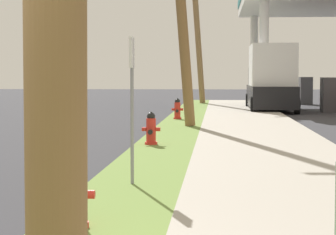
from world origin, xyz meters
The scene contains 6 objects.
fire_hydrant_nearest centered at (0.44, 2.93, 0.45)m, with size 0.42×0.38×0.74m.
fire_hydrant_second centered at (0.40, 11.49, 0.45)m, with size 0.42×0.38×0.74m.
fire_hydrant_third centered at (0.46, 20.67, 0.45)m, with size 0.42×0.37×0.74m.
utility_pole_background centered at (0.69, 34.63, 5.26)m, with size 1.48×1.53×10.10m.
street_sign_post centered at (0.67, 5.82, 1.63)m, with size 0.05×0.36×2.12m.
truck_black_at_forecourt centered at (4.42, 28.62, 1.49)m, with size 2.13×6.40×3.11m.
Camera 1 is at (1.90, -3.97, 1.69)m, focal length 73.26 mm.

